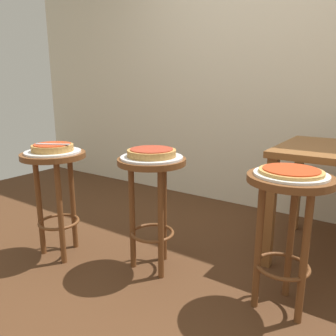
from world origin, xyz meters
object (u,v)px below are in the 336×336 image
at_px(serving_plate_leftside, 291,174).
at_px(stool_middle, 152,188).
at_px(serving_plate_middle, 152,157).
at_px(pizza_leftside, 291,171).
at_px(pizza_server_knife, 53,144).
at_px(stool_leftside, 287,211).
at_px(pizza_foreground, 53,147).
at_px(pizza_middle, 152,153).
at_px(stool_foreground, 55,180).
at_px(serving_plate_foreground, 53,152).

bearing_deg(serving_plate_leftside, stool_middle, -175.67).
bearing_deg(serving_plate_middle, pizza_leftside, 4.33).
bearing_deg(stool_middle, pizza_server_knife, -158.19).
distance_m(serving_plate_leftside, pizza_server_knife, 1.41).
xyz_separation_m(serving_plate_middle, stool_leftside, (0.78, 0.06, -0.19)).
distance_m(pizza_foreground, stool_middle, 0.70).
height_order(pizza_middle, pizza_leftside, pizza_middle).
distance_m(stool_middle, stool_leftside, 0.78).
height_order(pizza_middle, stool_leftside, pizza_middle).
xyz_separation_m(serving_plate_middle, pizza_server_knife, (-0.60, -0.24, 0.06)).
bearing_deg(pizza_leftside, pizza_middle, -175.67).
relative_size(stool_foreground, stool_middle, 1.00).
xyz_separation_m(serving_plate_middle, pizza_middle, (0.00, 0.00, 0.03)).
height_order(pizza_foreground, pizza_server_knife, pizza_server_knife).
relative_size(pizza_foreground, pizza_middle, 0.90).
bearing_deg(serving_plate_leftside, stool_leftside, -153.43).
xyz_separation_m(pizza_foreground, pizza_leftside, (1.41, 0.28, -0.01)).
bearing_deg(pizza_leftside, pizza_foreground, -168.82).
height_order(stool_foreground, serving_plate_foreground, serving_plate_foreground).
bearing_deg(pizza_foreground, serving_plate_leftside, 11.18).
height_order(pizza_leftside, pizza_server_knife, pizza_server_knife).
bearing_deg(stool_leftside, pizza_leftside, 26.57).
height_order(pizza_foreground, stool_leftside, pizza_foreground).
bearing_deg(pizza_middle, pizza_leftside, 4.33).
distance_m(stool_foreground, pizza_leftside, 1.45).
height_order(stool_middle, pizza_middle, pizza_middle).
xyz_separation_m(pizza_middle, stool_leftside, (0.78, 0.06, -0.22)).
height_order(pizza_middle, serving_plate_leftside, pizza_middle).
bearing_deg(pizza_leftside, serving_plate_leftside, 0.00).
relative_size(stool_foreground, serving_plate_leftside, 2.06).
distance_m(stool_foreground, pizza_foreground, 0.22).
bearing_deg(serving_plate_foreground, serving_plate_middle, 19.25).
relative_size(stool_middle, stool_leftside, 1.00).
height_order(serving_plate_leftside, pizza_leftside, pizza_leftside).
height_order(stool_foreground, pizza_foreground, pizza_foreground).
xyz_separation_m(pizza_middle, serving_plate_leftside, (0.78, 0.06, -0.03)).
bearing_deg(serving_plate_middle, pizza_server_knife, -158.19).
relative_size(serving_plate_middle, serving_plate_leftside, 1.07).
bearing_deg(serving_plate_middle, pizza_foreground, -160.75).
xyz_separation_m(serving_plate_foreground, serving_plate_leftside, (1.41, 0.28, 0.00)).
relative_size(serving_plate_foreground, pizza_foreground, 1.35).
relative_size(stool_leftside, pizza_server_knife, 3.24).
relative_size(stool_foreground, serving_plate_middle, 1.93).
bearing_deg(stool_foreground, serving_plate_middle, 19.25).
height_order(stool_leftside, pizza_server_knife, pizza_server_knife).
distance_m(pizza_foreground, serving_plate_leftside, 1.44).
relative_size(stool_foreground, stool_leftside, 1.00).
bearing_deg(serving_plate_foreground, stool_leftside, 11.18).
height_order(serving_plate_middle, serving_plate_leftside, same).
xyz_separation_m(serving_plate_foreground, stool_middle, (0.63, 0.22, -0.19)).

